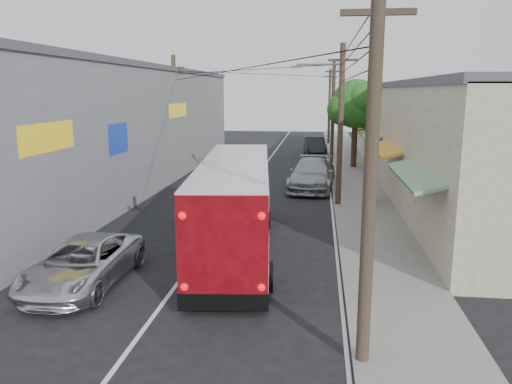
% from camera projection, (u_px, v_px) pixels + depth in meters
% --- Properties ---
extents(ground, '(120.00, 120.00, 0.00)m').
position_uv_depth(ground, '(158.00, 311.00, 13.30)').
color(ground, black).
rests_on(ground, ground).
extents(sidewalk, '(3.00, 80.00, 0.12)m').
position_uv_depth(sidewalk, '(355.00, 181.00, 31.94)').
color(sidewalk, slate).
rests_on(sidewalk, ground).
extents(building_right, '(7.09, 40.00, 6.25)m').
position_uv_depth(building_right, '(424.00, 131.00, 32.71)').
color(building_right, beige).
rests_on(building_right, ground).
extents(building_left, '(7.20, 36.00, 7.25)m').
position_uv_depth(building_left, '(115.00, 125.00, 31.11)').
color(building_left, gray).
rests_on(building_left, ground).
extents(utility_poles, '(11.80, 45.28, 8.00)m').
position_uv_depth(utility_poles, '(303.00, 117.00, 31.85)').
color(utility_poles, '#473828').
rests_on(utility_poles, ground).
extents(street_tree, '(4.40, 4.00, 6.60)m').
position_uv_depth(street_tree, '(357.00, 106.00, 36.82)').
color(street_tree, '#3F2B19').
rests_on(street_tree, ground).
extents(coach_bus, '(3.61, 11.58, 3.28)m').
position_uv_depth(coach_bus, '(235.00, 204.00, 18.20)').
color(coach_bus, silver).
rests_on(coach_bus, ground).
extents(jeepney, '(2.35, 5.03, 1.39)m').
position_uv_depth(jeepney, '(83.00, 263.00, 14.93)').
color(jeepney, silver).
rests_on(jeepney, ground).
extents(parked_suv, '(2.90, 6.25, 1.77)m').
position_uv_depth(parked_suv, '(312.00, 174.00, 29.56)').
color(parked_suv, '#989AA0').
rests_on(parked_suv, ground).
extents(parked_car_mid, '(2.00, 4.08, 1.34)m').
position_uv_depth(parked_car_mid, '(321.00, 171.00, 32.08)').
color(parked_car_mid, '#222227').
rests_on(parked_car_mid, ground).
extents(parked_car_far, '(2.26, 5.15, 1.65)m').
position_uv_depth(parked_car_far, '(315.00, 146.00, 45.26)').
color(parked_car_far, black).
rests_on(parked_car_far, ground).
extents(pedestrian_near, '(0.64, 0.54, 1.50)m').
position_uv_depth(pedestrian_near, '(368.00, 194.00, 23.99)').
color(pedestrian_near, pink).
rests_on(pedestrian_near, sidewalk).
extents(pedestrian_far, '(0.97, 0.92, 1.59)m').
position_uv_depth(pedestrian_far, '(371.00, 187.00, 25.65)').
color(pedestrian_far, '#94A9D8').
rests_on(pedestrian_far, sidewalk).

